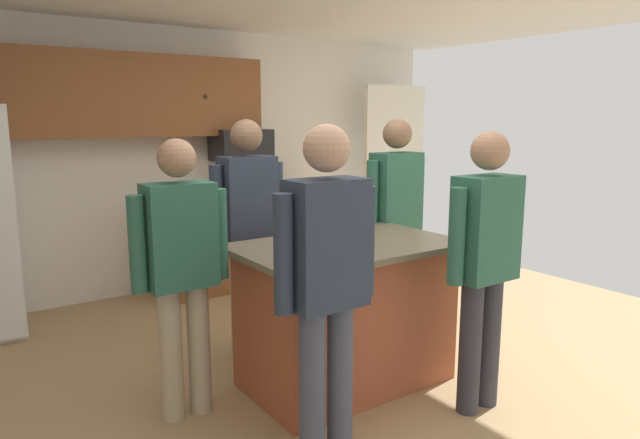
% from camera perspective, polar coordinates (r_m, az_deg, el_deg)
% --- Properties ---
extents(floor, '(7.04, 7.04, 0.00)m').
position_cam_1_polar(floor, '(3.83, 1.82, -16.62)').
color(floor, tan).
rests_on(floor, ground).
extents(back_wall, '(6.40, 0.10, 2.60)m').
position_cam_1_polar(back_wall, '(5.92, -14.47, 5.78)').
color(back_wall, white).
rests_on(back_wall, ground).
extents(french_door_window_panel, '(0.90, 0.06, 2.00)m').
position_cam_1_polar(french_door_window_panel, '(6.95, 7.45, 4.98)').
color(french_door_window_panel, white).
rests_on(french_door_window_panel, ground).
extents(cabinet_run_upper, '(2.40, 0.38, 0.75)m').
position_cam_1_polar(cabinet_run_upper, '(5.59, -17.96, 11.78)').
color(cabinet_run_upper, brown).
extents(cabinet_run_lower, '(1.80, 0.63, 0.90)m').
position_cam_1_polar(cabinet_run_lower, '(5.99, -7.64, -2.17)').
color(cabinet_run_lower, brown).
rests_on(cabinet_run_lower, ground).
extents(microwave_over_range, '(0.56, 0.40, 0.32)m').
position_cam_1_polar(microwave_over_range, '(5.87, -7.96, 7.44)').
color(microwave_over_range, black).
extents(kitchen_island, '(1.41, 0.90, 0.94)m').
position_cam_1_polar(kitchen_island, '(3.73, 2.65, -9.38)').
color(kitchen_island, '#AD5638').
rests_on(kitchen_island, ground).
extents(person_guest_left, '(0.57, 0.23, 1.72)m').
position_cam_1_polar(person_guest_left, '(4.48, 7.61, 0.74)').
color(person_guest_left, '#232D4C').
rests_on(person_guest_left, ground).
extents(person_elder_center, '(0.57, 0.23, 1.72)m').
position_cam_1_polar(person_elder_center, '(4.07, -7.24, -0.23)').
color(person_elder_center, tan).
rests_on(person_elder_center, ground).
extents(person_host_foreground, '(0.57, 0.22, 1.70)m').
position_cam_1_polar(person_host_foreground, '(2.73, 0.66, -5.59)').
color(person_host_foreground, '#4C5166').
rests_on(person_host_foreground, ground).
extents(person_guest_by_door, '(0.57, 0.22, 1.62)m').
position_cam_1_polar(person_guest_by_door, '(3.29, -13.81, -4.16)').
color(person_guest_by_door, tan).
rests_on(person_guest_by_door, ground).
extents(person_guest_right, '(0.57, 0.22, 1.65)m').
position_cam_1_polar(person_guest_right, '(3.40, 16.25, -3.37)').
color(person_guest_right, '#383842').
rests_on(person_guest_right, ground).
extents(mug_blue_stoneware, '(0.12, 0.08, 0.11)m').
position_cam_1_polar(mug_blue_stoneware, '(3.47, 1.56, -1.97)').
color(mug_blue_stoneware, white).
rests_on(mug_blue_stoneware, kitchen_island).
extents(mug_ceramic_white, '(0.13, 0.09, 0.10)m').
position_cam_1_polar(mug_ceramic_white, '(3.13, -2.79, -3.41)').
color(mug_ceramic_white, white).
rests_on(mug_ceramic_white, kitchen_island).
extents(glass_short_whisky, '(0.07, 0.07, 0.16)m').
position_cam_1_polar(glass_short_whisky, '(3.53, -1.80, -1.32)').
color(glass_short_whisky, black).
rests_on(glass_short_whisky, kitchen_island).
extents(glass_dark_ale, '(0.07, 0.07, 0.16)m').
position_cam_1_polar(glass_dark_ale, '(3.26, -1.47, -2.29)').
color(glass_dark_ale, black).
rests_on(glass_dark_ale, kitchen_island).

